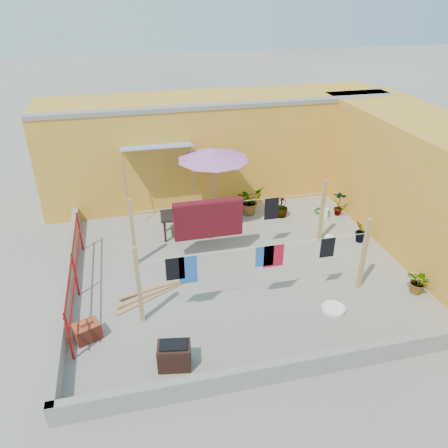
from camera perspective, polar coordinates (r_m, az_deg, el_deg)
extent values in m
plane|color=#9E998E|center=(10.98, 2.04, -5.73)|extent=(80.00, 80.00, 0.00)
cube|color=gold|center=(14.50, -0.88, 10.16)|extent=(11.00, 2.40, 3.20)
cube|color=gray|center=(13.08, 0.12, 15.19)|extent=(11.00, 0.35, 0.12)
cube|color=#2D51B2|center=(12.54, -8.85, 9.96)|extent=(2.00, 0.79, 0.22)
cylinder|color=gray|center=(12.38, -12.85, 6.12)|extent=(0.03, 0.30, 1.28)
cylinder|color=gray|center=(12.52, -4.11, 7.03)|extent=(0.03, 0.30, 1.28)
cube|color=gold|center=(12.50, 25.90, 4.08)|extent=(2.40, 9.00, 3.20)
cube|color=gray|center=(8.27, 8.94, -18.14)|extent=(8.30, 0.16, 0.44)
cube|color=gray|center=(10.69, -19.72, -7.30)|extent=(0.16, 7.30, 0.44)
cylinder|color=#A71010|center=(8.73, -19.58, -13.71)|extent=(0.05, 0.05, 1.10)
cylinder|color=#A71010|center=(10.31, -18.83, -6.33)|extent=(0.05, 0.05, 1.10)
cylinder|color=#A71010|center=(12.02, -18.31, -0.97)|extent=(0.05, 0.05, 1.10)
cylinder|color=#A71010|center=(10.05, -19.28, -3.98)|extent=(0.04, 4.20, 0.04)
cylinder|color=#A71010|center=(10.29, -18.88, -6.10)|extent=(0.04, 4.20, 0.04)
cube|color=tan|center=(9.04, -11.06, -7.88)|extent=(0.09, 0.09, 1.80)
cube|color=tan|center=(10.32, 17.79, -3.78)|extent=(0.09, 0.09, 1.80)
cube|color=tan|center=(11.98, 12.70, 1.66)|extent=(0.09, 0.09, 1.80)
cube|color=tan|center=(10.90, -11.81, -1.11)|extent=(0.09, 0.09, 1.80)
cylinder|color=silver|center=(9.07, 4.52, -3.01)|extent=(5.00, 0.01, 0.01)
cylinder|color=silver|center=(10.92, 1.06, 2.88)|extent=(5.00, 0.01, 0.01)
cube|color=#4B0C13|center=(10.99, -2.09, 0.57)|extent=(1.75, 0.22, 0.95)
cube|color=black|center=(11.35, 6.23, 2.01)|extent=(0.38, 0.02, 0.62)
cube|color=maroon|center=(10.82, -5.29, 1.11)|extent=(0.40, 0.02, 0.46)
cube|color=#1F58A9|center=(8.96, -4.70, -5.95)|extent=(0.37, 0.02, 0.65)
cube|color=black|center=(8.90, -6.40, -5.82)|extent=(0.38, 0.02, 0.53)
cube|color=#AD0D23|center=(9.32, 6.49, -4.15)|extent=(0.44, 0.02, 0.54)
cube|color=#1F58A9|center=(9.24, 5.33, -4.20)|extent=(0.40, 0.02, 0.49)
cube|color=black|center=(9.75, 13.36, -3.01)|extent=(0.33, 0.02, 0.48)
cylinder|color=gray|center=(12.94, -1.31, 0.19)|extent=(0.36, 0.36, 0.06)
cylinder|color=gray|center=(12.45, -1.37, 4.70)|extent=(0.04, 0.04, 2.29)
cone|color=#C86BAE|center=(12.07, -1.42, 9.15)|extent=(2.21, 2.21, 0.32)
cylinder|color=gray|center=(12.01, -1.43, 9.95)|extent=(0.04, 0.04, 0.10)
cube|color=black|center=(12.11, -4.89, 1.27)|extent=(1.49, 0.82, 0.05)
cube|color=black|center=(11.99, -7.70, -1.01)|extent=(0.05, 0.05, 0.63)
cube|color=black|center=(12.50, -7.83, 0.28)|extent=(0.05, 0.05, 0.63)
cube|color=black|center=(12.07, -1.71, -0.52)|extent=(0.05, 0.05, 0.63)
cube|color=black|center=(12.57, -2.08, 0.74)|extent=(0.05, 0.05, 0.63)
cube|color=#9D3724|center=(9.31, -17.44, -13.25)|extent=(0.60, 0.52, 0.36)
cube|color=#AF4129|center=(9.17, -17.64, -12.23)|extent=(0.25, 0.19, 0.07)
cube|color=tan|center=(10.15, -9.29, -9.31)|extent=(1.75, 1.00, 0.04)
cube|color=tan|center=(10.22, -8.92, -8.67)|extent=(1.80, 0.85, 0.04)
cube|color=tan|center=(10.29, -8.56, -8.03)|extent=(1.87, 0.61, 0.04)
cube|color=#321913|center=(8.39, -6.51, -16.73)|extent=(0.66, 0.50, 0.50)
cube|color=black|center=(8.20, -6.61, -15.40)|extent=(0.55, 0.38, 0.04)
cylinder|color=white|center=(9.94, 14.08, -10.73)|extent=(0.49, 0.49, 0.06)
torus|color=white|center=(9.92, 14.10, -10.59)|extent=(0.52, 0.52, 0.05)
cylinder|color=white|center=(12.09, 13.51, -2.20)|extent=(0.23, 0.23, 0.31)
cylinder|color=white|center=(12.01, 13.60, -1.47)|extent=(0.06, 0.06, 0.05)
cylinder|color=white|center=(13.56, 13.00, 1.38)|extent=(0.22, 0.22, 0.30)
cylinder|color=white|center=(13.49, 13.08, 2.02)|extent=(0.06, 0.06, 0.05)
torus|color=#186E25|center=(13.94, 12.68, 1.59)|extent=(0.49, 0.49, 0.03)
torus|color=#186E25|center=(13.93, 12.69, 1.73)|extent=(0.42, 0.42, 0.03)
imported|color=#225C1A|center=(13.38, 3.34, 3.09)|extent=(1.01, 0.98, 0.87)
imported|color=#225C1A|center=(13.30, 7.54, 2.33)|extent=(0.45, 0.45, 0.71)
imported|color=#225C1A|center=(13.72, 14.83, 2.67)|extent=(0.52, 0.48, 0.81)
imported|color=#225C1A|center=(12.43, 17.44, -0.94)|extent=(0.44, 0.47, 0.67)
imported|color=#225C1A|center=(10.93, 24.13, -6.96)|extent=(0.61, 0.65, 0.58)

